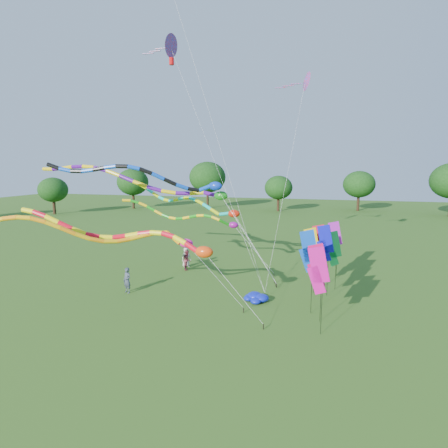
% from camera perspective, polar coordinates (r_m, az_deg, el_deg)
% --- Properties ---
extents(ground, '(160.00, 160.00, 0.00)m').
position_cam_1_polar(ground, '(21.91, -2.15, -13.96)').
color(ground, '#225316').
rests_on(ground, ground).
extents(tree_ring, '(120.85, 119.49, 9.60)m').
position_cam_1_polar(tree_ring, '(22.43, 4.25, 2.11)').
color(tree_ring, '#382314').
rests_on(tree_ring, ground).
extents(tube_kite_red, '(13.54, 1.61, 6.65)m').
position_cam_1_polar(tube_kite_red, '(21.06, -12.94, -1.99)').
color(tube_kite_red, black).
rests_on(tube_kite_red, ground).
extents(tube_kite_orange, '(11.73, 5.52, 6.56)m').
position_cam_1_polar(tube_kite_orange, '(20.88, -15.72, -1.61)').
color(tube_kite_orange, black).
rests_on(tube_kite_orange, ground).
extents(tube_kite_purple, '(18.74, 1.27, 9.29)m').
position_cam_1_polar(tube_kite_purple, '(28.63, -11.82, 6.17)').
color(tube_kite_purple, black).
rests_on(tube_kite_purple, ground).
extents(tube_kite_blue, '(14.60, 4.97, 9.21)m').
position_cam_1_polar(tube_kite_blue, '(25.94, -10.46, 6.89)').
color(tube_kite_blue, black).
rests_on(tube_kite_blue, ground).
extents(tube_kite_cyan, '(12.50, 4.59, 7.37)m').
position_cam_1_polar(tube_kite_cyan, '(29.46, -4.43, 3.09)').
color(tube_kite_cyan, black).
rests_on(tube_kite_cyan, ground).
extents(tube_kite_green, '(12.11, 0.99, 6.37)m').
position_cam_1_polar(tube_kite_green, '(29.62, -4.92, 1.12)').
color(tube_kite_green, black).
rests_on(tube_kite_green, ground).
extents(delta_kite_high_a, '(10.16, 4.70, 19.03)m').
position_cam_1_polar(delta_kite_high_a, '(30.60, -8.23, 25.26)').
color(delta_kite_high_a, black).
rests_on(delta_kite_high_a, ground).
extents(delta_kite_high_c, '(3.13, 7.46, 16.01)m').
position_cam_1_polar(delta_kite_high_c, '(30.49, 12.27, 20.50)').
color(delta_kite_high_c, black).
rests_on(delta_kite_high_c, ground).
extents(banner_pole_blue_b, '(1.15, 0.35, 4.75)m').
position_cam_1_polar(banner_pole_blue_b, '(25.26, 15.15, -2.89)').
color(banner_pole_blue_b, black).
rests_on(banner_pole_blue_b, ground).
extents(banner_pole_violet, '(1.16, 0.20, 4.33)m').
position_cam_1_polar(banner_pole_violet, '(29.90, 16.51, -1.96)').
color(banner_pole_violet, black).
rests_on(banner_pole_violet, ground).
extents(banner_pole_green, '(1.14, 0.39, 4.14)m').
position_cam_1_polar(banner_pole_green, '(26.70, 16.30, -3.63)').
color(banner_pole_green, black).
rests_on(banner_pole_green, ground).
extents(banner_pole_magenta_b, '(1.16, 0.19, 4.58)m').
position_cam_1_polar(banner_pole_magenta_b, '(19.37, 14.14, -6.90)').
color(banner_pole_magenta_b, black).
rests_on(banner_pole_magenta_b, ground).
extents(banner_pole_orange, '(1.14, 0.37, 4.50)m').
position_cam_1_polar(banner_pole_orange, '(25.48, 13.17, -3.28)').
color(banner_pole_orange, black).
rests_on(banner_pole_orange, ground).
extents(banner_pole_red, '(1.16, 0.09, 4.53)m').
position_cam_1_polar(banner_pole_red, '(26.76, 14.38, -2.70)').
color(banner_pole_red, black).
rests_on(banner_pole_red, ground).
extents(banner_pole_blue_a, '(1.15, 0.34, 4.96)m').
position_cam_1_polar(banner_pole_blue_a, '(21.82, 12.77, -4.07)').
color(banner_pole_blue_a, black).
rests_on(banner_pole_blue_a, ground).
extents(banner_pole_magenta_a, '(1.15, 0.34, 4.41)m').
position_cam_1_polar(banner_pole_magenta_a, '(20.88, 14.06, -6.22)').
color(banner_pole_magenta_a, black).
rests_on(banner_pole_magenta_a, ground).
extents(blue_nylon_heap, '(1.39, 1.71, 0.58)m').
position_cam_1_polar(blue_nylon_heap, '(24.17, 4.84, -11.15)').
color(blue_nylon_heap, '#0D1DB3').
rests_on(blue_nylon_heap, ground).
extents(person_a, '(0.96, 0.96, 1.68)m').
position_cam_1_polar(person_a, '(31.95, -5.79, -5.06)').
color(person_a, '#B9B7A6').
rests_on(person_a, ground).
extents(person_b, '(0.74, 0.62, 1.74)m').
position_cam_1_polar(person_b, '(26.28, -14.55, -8.30)').
color(person_b, '#3A4351').
rests_on(person_b, ground).
extents(person_c, '(0.83, 0.95, 1.63)m').
position_cam_1_polar(person_c, '(31.11, -5.63, -5.49)').
color(person_c, maroon).
rests_on(person_c, ground).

